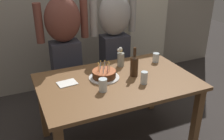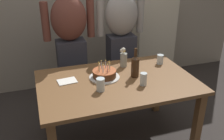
# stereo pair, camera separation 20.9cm
# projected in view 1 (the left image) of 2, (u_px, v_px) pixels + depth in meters

# --- Properties ---
(dining_table) EXTENTS (1.50, 0.96, 0.74)m
(dining_table) POSITION_uv_depth(u_px,v_px,m) (117.00, 89.00, 2.46)
(dining_table) COLOR brown
(dining_table) RESTS_ON ground_plane
(birthday_cake) EXTENTS (0.30, 0.30, 0.17)m
(birthday_cake) POSITION_uv_depth(u_px,v_px,m) (104.00, 75.00, 2.45)
(birthday_cake) COLOR white
(birthday_cake) RESTS_ON dining_table
(water_glass_near) EXTENTS (0.07, 0.07, 0.10)m
(water_glass_near) POSITION_uv_depth(u_px,v_px,m) (156.00, 58.00, 2.81)
(water_glass_near) COLOR silver
(water_glass_near) RESTS_ON dining_table
(water_glass_far) EXTENTS (0.08, 0.08, 0.12)m
(water_glass_far) POSITION_uv_depth(u_px,v_px,m) (103.00, 85.00, 2.21)
(water_glass_far) COLOR silver
(water_glass_far) RESTS_ON dining_table
(water_glass_side) EXTENTS (0.06, 0.06, 0.12)m
(water_glass_side) POSITION_uv_depth(u_px,v_px,m) (144.00, 78.00, 2.34)
(water_glass_side) COLOR silver
(water_glass_side) RESTS_ON dining_table
(wine_bottle) EXTENTS (0.08, 0.08, 0.30)m
(wine_bottle) POSITION_uv_depth(u_px,v_px,m) (134.00, 65.00, 2.47)
(wine_bottle) COLOR #382314
(wine_bottle) RESTS_ON dining_table
(napkin_stack) EXTENTS (0.19, 0.15, 0.01)m
(napkin_stack) POSITION_uv_depth(u_px,v_px,m) (67.00, 83.00, 2.36)
(napkin_stack) COLOR white
(napkin_stack) RESTS_ON dining_table
(flower_vase) EXTENTS (0.08, 0.07, 0.22)m
(flower_vase) POSITION_uv_depth(u_px,v_px,m) (121.00, 58.00, 2.69)
(flower_vase) COLOR #999E93
(flower_vase) RESTS_ON dining_table
(person_man_bearded) EXTENTS (0.61, 0.27, 1.66)m
(person_man_bearded) POSITION_uv_depth(u_px,v_px,m) (65.00, 45.00, 2.93)
(person_man_bearded) COLOR #33333D
(person_man_bearded) RESTS_ON ground_plane
(person_woman_cardigan) EXTENTS (0.61, 0.27, 1.66)m
(person_woman_cardigan) POSITION_uv_depth(u_px,v_px,m) (115.00, 39.00, 3.17)
(person_woman_cardigan) COLOR #33333D
(person_woman_cardigan) RESTS_ON ground_plane
(shelf_cabinet) EXTENTS (0.61, 0.30, 1.56)m
(shelf_cabinet) POSITION_uv_depth(u_px,v_px,m) (143.00, 37.00, 3.95)
(shelf_cabinet) COLOR beige
(shelf_cabinet) RESTS_ON ground_plane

